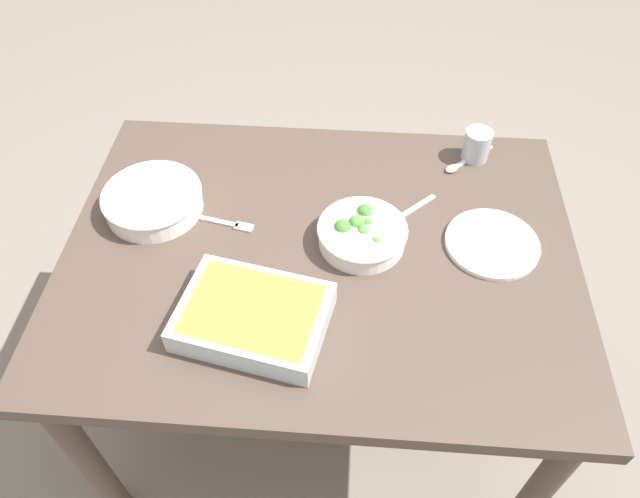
{
  "coord_description": "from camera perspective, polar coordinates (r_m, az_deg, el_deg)",
  "views": [
    {
      "loc": [
        0.07,
        -0.9,
        1.78
      ],
      "look_at": [
        0.0,
        0.0,
        0.74
      ],
      "focal_mm": 33.16,
      "sensor_mm": 36.0,
      "label": 1
    }
  ],
  "objects": [
    {
      "name": "broccoli_bowl",
      "position": [
        1.38,
        4.05,
        1.54
      ],
      "size": [
        0.21,
        0.21,
        0.07
      ],
      "color": "white",
      "rests_on": "dining_table"
    },
    {
      "name": "side_plate",
      "position": [
        1.44,
        16.27,
        0.51
      ],
      "size": [
        0.22,
        0.22,
        0.01
      ],
      "primitive_type": "cylinder",
      "color": "white",
      "rests_on": "dining_table"
    },
    {
      "name": "fork_on_table",
      "position": [
        1.45,
        -9.27,
        2.52
      ],
      "size": [
        0.18,
        0.05,
        0.01
      ],
      "color": "silver",
      "rests_on": "dining_table"
    },
    {
      "name": "baking_dish",
      "position": [
        1.23,
        -6.47,
        -6.44
      ],
      "size": [
        0.34,
        0.28,
        0.06
      ],
      "color": "silver",
      "rests_on": "dining_table"
    },
    {
      "name": "ground_plane",
      "position": [
        2.0,
        0.0,
        -14.02
      ],
      "size": [
        6.0,
        6.0,
        0.0
      ],
      "primitive_type": "plane",
      "color": "slate"
    },
    {
      "name": "spoon_by_stew",
      "position": [
        1.5,
        -14.54,
        3.18
      ],
      "size": [
        0.16,
        0.11,
        0.01
      ],
      "color": "silver",
      "rests_on": "dining_table"
    },
    {
      "name": "drink_cup",
      "position": [
        1.64,
        14.87,
        9.56
      ],
      "size": [
        0.07,
        0.07,
        0.08
      ],
      "color": "#B2BCC6",
      "rests_on": "dining_table"
    },
    {
      "name": "stew_bowl",
      "position": [
        1.51,
        -15.83,
        4.6
      ],
      "size": [
        0.24,
        0.24,
        0.06
      ],
      "color": "white",
      "rests_on": "dining_table"
    },
    {
      "name": "spoon_spare",
      "position": [
        1.64,
        13.62,
        8.11
      ],
      "size": [
        0.14,
        0.13,
        0.01
      ],
      "color": "silver",
      "rests_on": "dining_table"
    },
    {
      "name": "spoon_by_broccoli",
      "position": [
        1.46,
        7.88,
        3.2
      ],
      "size": [
        0.14,
        0.13,
        0.01
      ],
      "color": "silver",
      "rests_on": "dining_table"
    },
    {
      "name": "dining_table",
      "position": [
        1.45,
        0.0,
        -2.33
      ],
      "size": [
        1.2,
        0.9,
        0.74
      ],
      "color": "#4C3D33",
      "rests_on": "ground_plane"
    }
  ]
}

